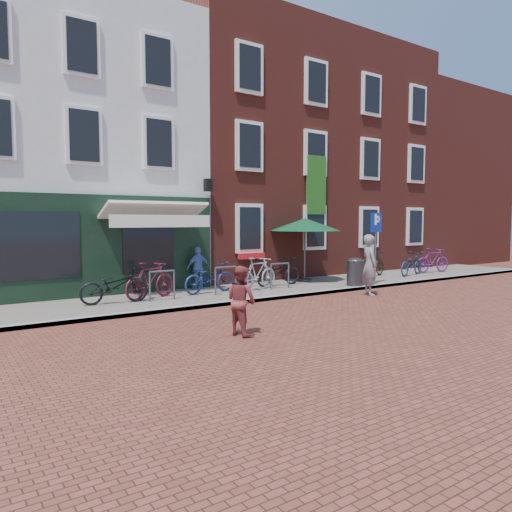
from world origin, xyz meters
TOP-DOWN VIEW (x-y plane):
  - ground at (0.00, 0.00)m, footprint 80.00×80.00m
  - sidewalk at (1.00, 1.50)m, footprint 24.00×3.00m
  - building_stucco at (-5.00, 7.00)m, footprint 8.00×8.00m
  - building_brick_mid at (2.00, 7.00)m, footprint 6.00×8.00m
  - building_brick_right at (8.00, 7.00)m, footprint 6.00×8.00m
  - filler_right at (14.50, 7.00)m, footprint 7.00×8.00m
  - litter_bin at (2.99, 0.35)m, footprint 0.55×0.55m
  - parking_sign at (3.84, 0.24)m, footprint 0.50×0.08m
  - parasol at (2.39, 2.22)m, footprint 2.53×2.53m
  - woman at (2.32, -0.88)m, footprint 0.67×0.79m
  - boy at (-3.61, -2.93)m, footprint 0.63×0.75m
  - cafe_person at (-1.67, 2.60)m, footprint 0.79×0.34m
  - bicycle_0 at (-4.71, 1.48)m, footprint 1.81×0.76m
  - bicycle_1 at (-3.65, 1.65)m, footprint 1.78×1.01m
  - bicycle_2 at (-1.78, 1.68)m, footprint 1.83×0.84m
  - bicycle_3 at (-0.24, 1.38)m, footprint 1.78×0.88m
  - bicycle_4 at (0.90, 1.82)m, footprint 1.77×0.63m
  - bicycle_5 at (5.42, 1.70)m, footprint 1.78×0.93m
  - bicycle_6 at (7.04, 1.21)m, footprint 1.86×1.00m
  - bicycle_7 at (8.62, 1.34)m, footprint 1.77×0.77m

SIDE VIEW (x-z plane):
  - ground at x=0.00m, z-range 0.00..0.00m
  - sidewalk at x=1.00m, z-range 0.00..0.10m
  - bicycle_0 at x=-4.71m, z-range 0.10..1.03m
  - bicycle_2 at x=-1.78m, z-range 0.10..1.03m
  - bicycle_4 at x=0.90m, z-range 0.10..1.03m
  - bicycle_6 at x=7.04m, z-range 0.10..1.03m
  - bicycle_1 at x=-3.65m, z-range 0.10..1.13m
  - bicycle_3 at x=-0.24m, z-range 0.10..1.13m
  - bicycle_5 at x=5.42m, z-range 0.10..1.13m
  - bicycle_7 at x=8.62m, z-range 0.10..1.13m
  - litter_bin at x=2.99m, z-range 0.12..1.12m
  - boy at x=-3.61m, z-range 0.00..1.38m
  - cafe_person at x=-1.67m, z-range 0.10..1.44m
  - woman at x=2.32m, z-range 0.00..1.85m
  - parking_sign at x=3.84m, z-range 0.56..2.98m
  - parasol at x=2.39m, z-range 1.03..3.38m
  - building_stucco at x=-5.00m, z-range 0.00..9.00m
  - filler_right at x=14.50m, z-range 0.00..9.00m
  - building_brick_mid at x=2.00m, z-range 0.00..10.00m
  - building_brick_right at x=8.00m, z-range 0.00..10.00m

